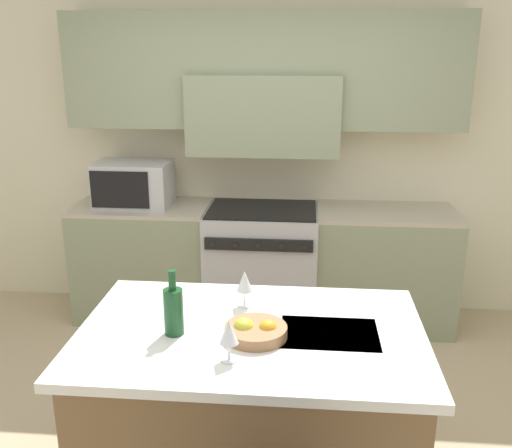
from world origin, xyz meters
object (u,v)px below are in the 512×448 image
object	(u,v)px
fruit_bowl	(255,331)
wine_glass_far	(245,282)
range_stove	(262,265)
wine_bottle	(174,310)
microwave	(134,184)
wine_glass_near	(229,333)

from	to	relation	value
fruit_bowl	wine_glass_far	bearing A→B (deg)	104.38
range_stove	wine_glass_far	xyz separation A→B (m)	(0.05, -1.69, 0.57)
range_stove	wine_bottle	world-z (taller)	wine_bottle
range_stove	wine_bottle	xyz separation A→B (m)	(-0.24, -2.00, 0.56)
microwave	wine_glass_near	distance (m)	2.47
wine_bottle	wine_glass_far	distance (m)	0.42
microwave	wine_glass_near	bearing A→B (deg)	-64.59
wine_bottle	fruit_bowl	bearing A→B (deg)	-0.11
wine_bottle	wine_glass_near	distance (m)	0.35
range_stove	wine_bottle	distance (m)	2.09
microwave	wine_glass_far	world-z (taller)	microwave
fruit_bowl	wine_bottle	bearing A→B (deg)	179.89
range_stove	wine_bottle	size ratio (longest dim) A/B	3.08
range_stove	wine_glass_near	xyz separation A→B (m)	(0.04, -2.21, 0.57)
microwave	fruit_bowl	world-z (taller)	microwave
wine_bottle	microwave	bearing A→B (deg)	111.15
range_stove	wine_glass_near	bearing A→B (deg)	-89.01
wine_glass_far	fruit_bowl	size ratio (longest dim) A/B	0.67
range_stove	microwave	world-z (taller)	microwave
wine_glass_far	fruit_bowl	xyz separation A→B (m)	(0.08, -0.31, -0.10)
microwave	wine_glass_far	bearing A→B (deg)	-57.99
microwave	wine_glass_near	world-z (taller)	microwave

